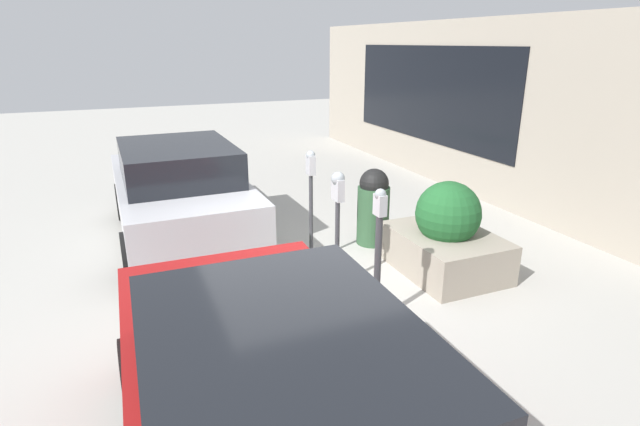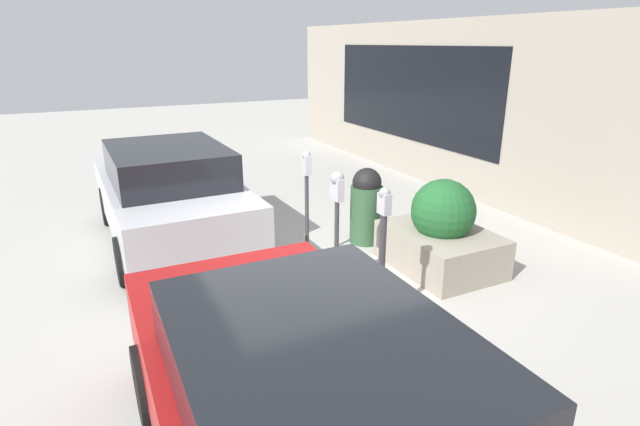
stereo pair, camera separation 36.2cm
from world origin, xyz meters
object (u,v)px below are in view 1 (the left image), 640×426
planter_box (446,237)px  parked_car_front (279,408)px  parking_meter_second (338,202)px  parking_meter_nearest (379,243)px  parking_meter_middle (311,185)px  trash_bin (373,206)px  parked_car_middle (179,190)px

planter_box → parked_car_front: size_ratio=0.38×
parking_meter_second → planter_box: size_ratio=0.98×
planter_box → parked_car_front: parked_car_front is taller
parking_meter_nearest → planter_box: size_ratio=1.01×
parking_meter_middle → trash_bin: parking_meter_middle is taller
parking_meter_second → parked_car_middle: size_ratio=0.37×
parked_car_front → parked_car_middle: 5.09m
parking_meter_nearest → parking_meter_second: size_ratio=1.03×
parking_meter_nearest → parked_car_middle: bearing=25.0°
planter_box → trash_bin: bearing=18.5°
parking_meter_middle → parked_car_middle: parking_meter_middle is taller
parked_car_middle → parking_meter_second: bearing=-148.3°
parking_meter_nearest → planter_box: (0.80, -1.47, -0.45)m
planter_box → parked_car_front: (-2.52, 3.12, 0.26)m
parking_meter_middle → parking_meter_second: bearing=-179.0°
parked_car_middle → planter_box: bearing=-131.0°
parked_car_middle → parking_meter_middle: bearing=-136.9°
parking_meter_nearest → parked_car_front: (-1.73, 1.65, -0.20)m
parked_car_middle → trash_bin: parked_car_middle is taller
parking_meter_second → parked_car_front: 3.15m
parking_meter_middle → parked_car_middle: (1.58, 1.52, -0.32)m
parking_meter_second → parked_car_front: bearing=148.8°
parking_meter_middle → parked_car_front: bearing=155.4°
parking_meter_second → parking_meter_middle: size_ratio=0.94×
parking_meter_middle → parked_car_middle: 2.22m
planter_box → parked_car_middle: 3.99m
trash_bin → planter_box: bearing=-161.5°
parking_meter_second → parking_meter_middle: (0.83, 0.01, -0.01)m
parking_meter_nearest → parking_meter_middle: 1.79m
parked_car_front → parking_meter_middle: bearing=-23.8°
parking_meter_second → parked_car_front: (-2.68, 1.62, -0.37)m
parking_meter_middle → trash_bin: size_ratio=1.35×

